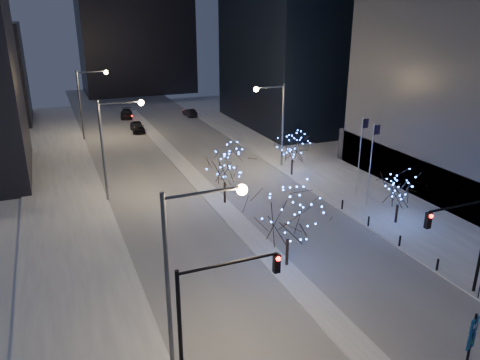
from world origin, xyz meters
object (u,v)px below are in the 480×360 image
street_lamp_east (276,115)px  holiday_tree_median_near (288,216)px  street_lamp_w_mid (113,136)px  car_near (137,127)px  holiday_tree_median_far (224,167)px  wayfinding_sign (472,338)px  traffic_signal_east (468,233)px  car_far (126,114)px  holiday_tree_plaza_far (293,147)px  car_mid (190,113)px  street_lamp_w_near (187,255)px  holiday_tree_plaza_near (399,190)px  traffic_signal_west (211,305)px  street_lamp_w_far (87,95)px

street_lamp_east → holiday_tree_median_near: street_lamp_east is taller
street_lamp_w_mid → car_near: size_ratio=2.13×
street_lamp_w_mid → street_lamp_east: 19.26m
holiday_tree_median_far → wayfinding_sign: holiday_tree_median_far is taller
traffic_signal_east → holiday_tree_median_near: traffic_signal_east is taller
car_far → holiday_tree_median_far: holiday_tree_median_far is taller
car_near → holiday_tree_plaza_far: holiday_tree_plaza_far is taller
car_near → car_mid: car_near is taller
street_lamp_w_near → holiday_tree_plaza_near: size_ratio=2.12×
car_near → holiday_tree_plaza_near: size_ratio=0.99×
holiday_tree_plaza_far → holiday_tree_median_far: bearing=-154.6°
traffic_signal_east → street_lamp_w_near: bearing=176.8°
street_lamp_w_near → street_lamp_w_mid: 25.00m
holiday_tree_plaza_far → street_lamp_w_near: bearing=-128.4°
car_far → holiday_tree_plaza_far: 40.15m
street_lamp_east → car_far: (-11.76, 34.68, -5.73)m
street_lamp_east → holiday_tree_median_far: size_ratio=1.77×
street_lamp_east → traffic_signal_west: bearing=-121.7°
holiday_tree_median_near → wayfinding_sign: 13.82m
street_lamp_w_near → car_far: size_ratio=2.02×
holiday_tree_median_near → holiday_tree_plaza_near: bearing=12.8°
holiday_tree_median_far → holiday_tree_plaza_far: size_ratio=1.13×
street_lamp_east → traffic_signal_west: size_ratio=1.43×
street_lamp_east → holiday_tree_median_near: bearing=-114.4°
traffic_signal_west → holiday_tree_plaza_near: traffic_signal_west is taller
street_lamp_east → holiday_tree_median_near: (-9.58, -21.12, -2.37)m
traffic_signal_east → wayfinding_sign: size_ratio=1.88×
traffic_signal_west → holiday_tree_plaza_near: size_ratio=1.49×
traffic_signal_west → holiday_tree_plaza_far: traffic_signal_west is taller
wayfinding_sign → street_lamp_w_mid: bearing=97.0°
car_mid → wayfinding_sign: size_ratio=1.08×
street_lamp_w_mid → car_mid: size_ratio=2.49×
holiday_tree_median_far → wayfinding_sign: bearing=-82.5°
car_near → holiday_tree_plaza_near: bearing=-68.1°
wayfinding_sign → street_lamp_w_far: bearing=87.6°
holiday_tree_median_far → street_lamp_east: bearing=40.6°
street_lamp_w_far → holiday_tree_median_far: street_lamp_w_far is taller
street_lamp_w_far → street_lamp_w_near: bearing=-90.0°
traffic_signal_east → holiday_tree_median_far: size_ratio=1.24×
traffic_signal_west → car_near: traffic_signal_west is taller
street_lamp_east → street_lamp_w_mid: bearing=-171.0°
holiday_tree_plaza_near → holiday_tree_plaza_far: size_ratio=0.94×
traffic_signal_west → holiday_tree_median_far: size_ratio=1.24×
holiday_tree_plaza_far → traffic_signal_east: bearing=-93.5°
car_mid → holiday_tree_median_far: (-8.50, -39.91, 3.18)m
car_near → holiday_tree_median_near: 45.27m
street_lamp_w_near → traffic_signal_west: street_lamp_w_near is taller
street_lamp_w_far → traffic_signal_west: street_lamp_w_far is taller
street_lamp_w_near → holiday_tree_median_far: (9.44, 19.78, -2.65)m
street_lamp_w_mid → holiday_tree_plaza_far: (19.44, -0.48, -3.12)m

